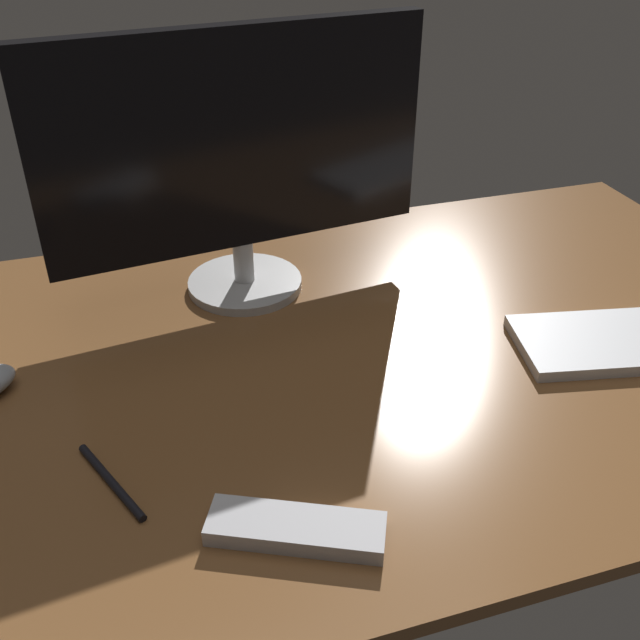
# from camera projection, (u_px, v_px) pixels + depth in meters

# --- Properties ---
(desk) EXTENTS (1.40, 0.84, 0.02)m
(desk) POSITION_uv_depth(u_px,v_px,m) (353.00, 355.00, 1.01)
(desk) COLOR brown
(desk) RESTS_ON ground
(monitor) EXTENTS (0.57, 0.18, 0.39)m
(monitor) POSITION_uv_depth(u_px,v_px,m) (237.00, 155.00, 1.03)
(monitor) COLOR #BCBCBC
(monitor) RESTS_ON desk
(tv_remote) EXTENTS (0.18, 0.12, 0.02)m
(tv_remote) POSITION_uv_depth(u_px,v_px,m) (296.00, 529.00, 0.73)
(tv_remote) COLOR #B7B7BC
(tv_remote) RESTS_ON desk
(pen) EXTENTS (0.06, 0.13, 0.01)m
(pen) POSITION_uv_depth(u_px,v_px,m) (111.00, 481.00, 0.79)
(pen) COLOR black
(pen) RESTS_ON desk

